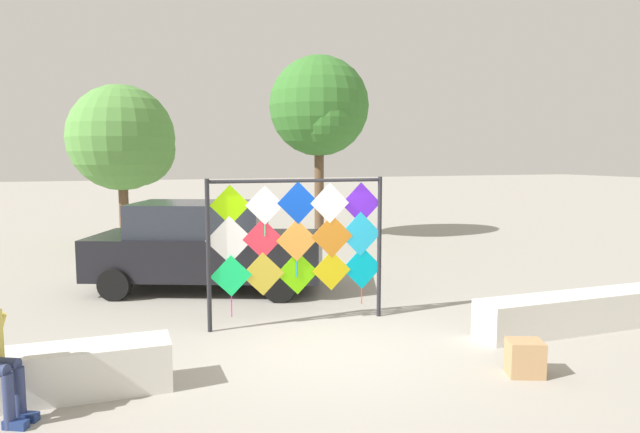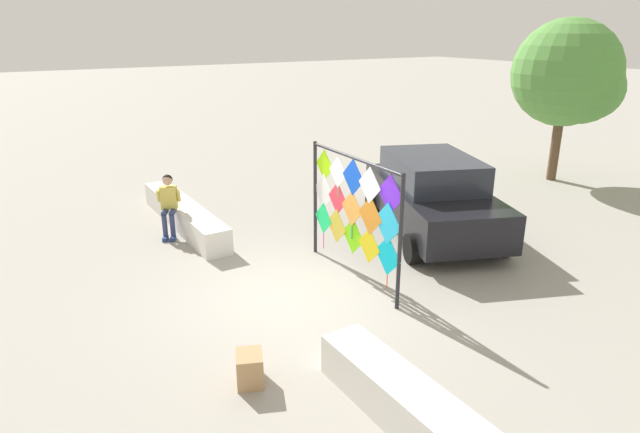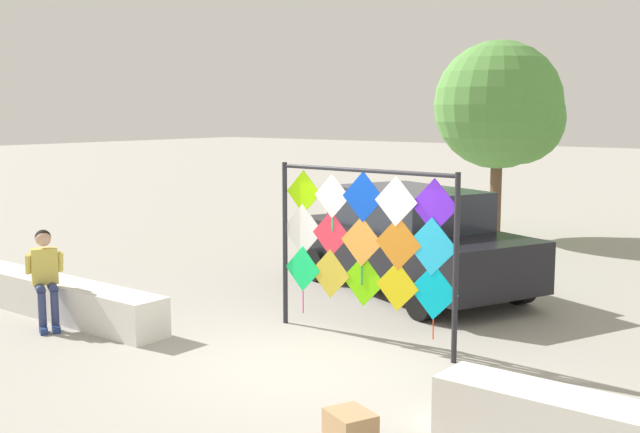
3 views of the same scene
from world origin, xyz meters
TOP-DOWN VIEW (x-y plane):
  - ground at (0.00, 0.00)m, footprint 120.00×120.00m
  - plaza_ledge_left at (-4.48, -0.44)m, footprint 4.50×0.61m
  - kite_display_rack at (-0.03, 1.36)m, footprint 2.93×0.18m
  - seated_vendor at (-4.01, -0.90)m, footprint 0.68×0.61m
  - parked_car at (-1.08, 4.30)m, footprint 4.99×3.54m
  - cardboard_box_large at (1.94, -1.68)m, footprint 0.53×0.49m
  - tree_palm_like at (-2.45, 10.80)m, footprint 3.14×3.27m

SIDE VIEW (x-z plane):
  - ground at x=0.00m, z-range 0.00..0.00m
  - cardboard_box_large at x=1.94m, z-range 0.00..0.44m
  - plaza_ledge_left at x=-4.48m, z-range 0.00..0.57m
  - seated_vendor at x=-4.01m, z-range 0.12..1.53m
  - parked_car at x=-1.08m, z-range 0.01..1.79m
  - kite_display_rack at x=-0.03m, z-range 0.25..2.62m
  - tree_palm_like at x=-2.45m, z-range 0.66..5.47m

